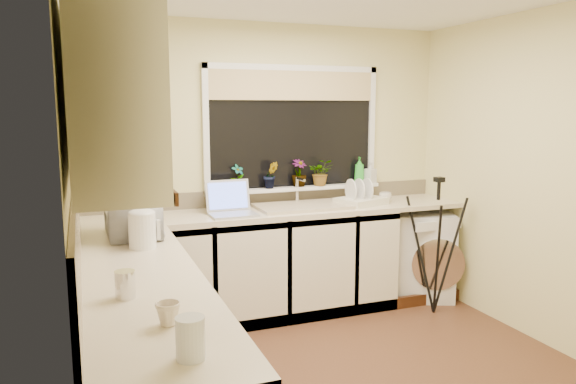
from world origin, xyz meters
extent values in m
plane|color=brown|center=(0.00, 0.00, 0.00)|extent=(3.20, 3.20, 0.00)
plane|color=beige|center=(0.00, 1.50, 1.23)|extent=(3.20, 0.00, 3.20)
plane|color=beige|center=(0.00, -1.50, 1.23)|extent=(3.20, 0.00, 3.20)
plane|color=beige|center=(-1.60, 0.00, 1.23)|extent=(0.00, 3.00, 3.00)
plane|color=beige|center=(1.60, 0.00, 1.23)|extent=(0.00, 3.00, 3.00)
cube|color=silver|center=(-0.33, 1.20, 0.43)|extent=(2.55, 0.60, 0.86)
cube|color=silver|center=(-1.30, -0.30, 0.43)|extent=(0.54, 2.40, 0.86)
cube|color=beige|center=(0.00, 1.20, 0.88)|extent=(3.20, 0.60, 0.04)
cube|color=beige|center=(-1.30, -0.30, 0.88)|extent=(0.60, 2.40, 0.04)
cube|color=silver|center=(-1.44, -0.45, 1.80)|extent=(0.28, 1.90, 0.70)
cube|color=beige|center=(-1.59, -0.30, 1.12)|extent=(0.02, 2.40, 0.45)
cube|color=beige|center=(0.00, 1.49, 0.97)|extent=(3.20, 0.02, 0.14)
cube|color=black|center=(0.20, 1.49, 1.55)|extent=(1.50, 0.02, 1.00)
cube|color=tan|center=(0.20, 1.46, 1.92)|extent=(1.50, 0.02, 0.25)
cube|color=white|center=(0.20, 1.43, 1.04)|extent=(1.60, 0.14, 0.03)
cube|color=tan|center=(0.20, 1.20, 0.91)|extent=(0.82, 0.46, 0.03)
cylinder|color=silver|center=(0.20, 1.38, 1.02)|extent=(0.03, 0.03, 0.24)
cube|color=silver|center=(1.33, 1.16, 0.40)|extent=(0.73, 0.72, 0.79)
cube|color=#ABACB4|center=(-0.46, 1.07, 0.91)|extent=(0.36, 0.27, 0.02)
cube|color=#5B78F9|center=(-0.46, 1.22, 1.04)|extent=(0.36, 0.08, 0.25)
cylinder|color=white|center=(-1.23, 0.31, 1.01)|extent=(0.16, 0.16, 0.21)
cube|color=silver|center=(0.71, 1.16, 0.93)|extent=(0.48, 0.42, 0.06)
cylinder|color=silver|center=(-1.24, -1.26, 0.97)|extent=(0.10, 0.10, 0.15)
cylinder|color=silver|center=(-1.40, -0.56, 0.96)|extent=(0.09, 0.09, 0.12)
imported|color=white|center=(-1.25, 0.65, 1.04)|extent=(0.35, 0.50, 0.27)
imported|color=#999999|center=(-0.32, 1.42, 1.16)|extent=(0.13, 0.11, 0.22)
imported|color=#999999|center=(-0.04, 1.39, 1.17)|extent=(0.14, 0.11, 0.23)
imported|color=#999999|center=(0.24, 1.42, 1.17)|extent=(0.16, 0.16, 0.24)
imported|color=#999999|center=(0.44, 1.40, 1.17)|extent=(0.26, 0.25, 0.24)
imported|color=green|center=(0.83, 1.43, 1.17)|extent=(0.12, 0.12, 0.24)
imported|color=#999999|center=(0.94, 1.41, 1.14)|extent=(0.11, 0.11, 0.19)
imported|color=silver|center=(0.98, 1.19, 0.94)|extent=(0.13, 0.13, 0.09)
imported|color=beige|center=(-1.26, -0.94, 0.95)|extent=(0.13, 0.13, 0.09)
camera|label=1|loc=(-1.55, -3.00, 1.74)|focal=34.08mm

